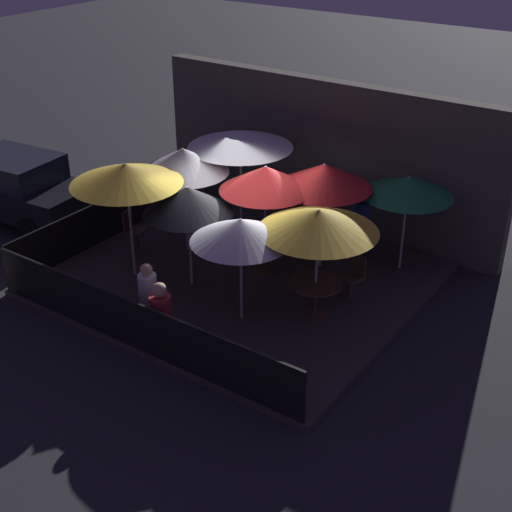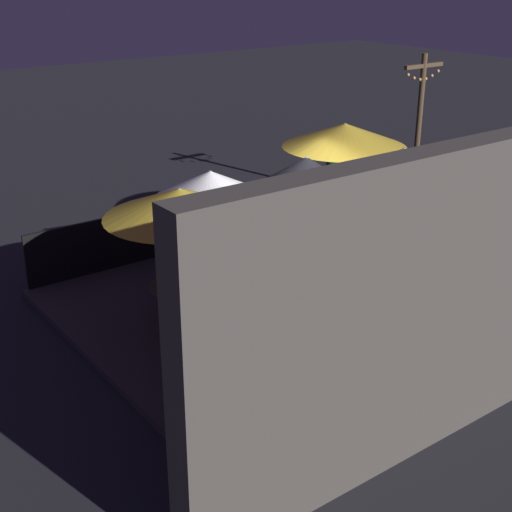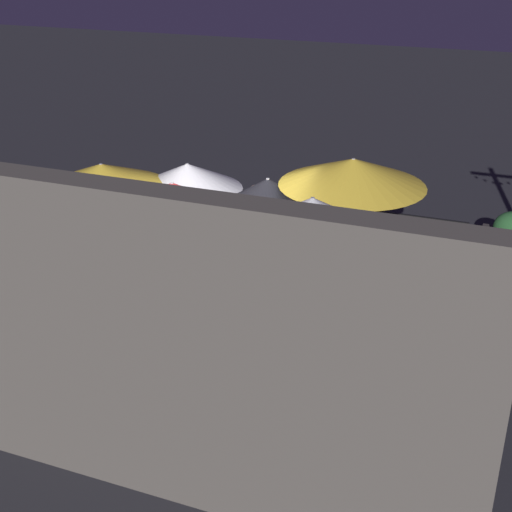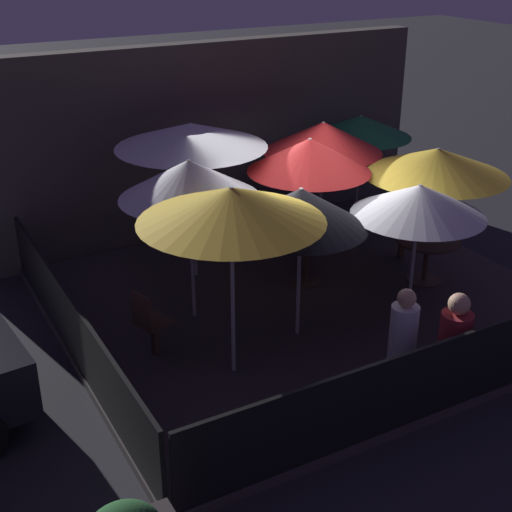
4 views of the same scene
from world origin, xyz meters
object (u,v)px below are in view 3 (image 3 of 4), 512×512
Objects in this scene: patio_umbrella_0 at (102,176)px; patio_chair_1 at (175,395)px; patio_umbrella_1 at (173,200)px; patio_chair_0 at (384,308)px; patio_umbrella_6 at (235,227)px; dining_table_0 at (110,256)px; patio_umbrella_8 at (353,172)px; patio_umbrella_7 at (88,216)px; patio_umbrella_2 at (268,196)px; patron_0 at (27,344)px; dining_table_1 at (178,296)px; patio_umbrella_5 at (312,217)px; patio_umbrella_4 at (188,176)px; patio_chair_2 at (62,281)px; planter_box at (510,245)px; patron_1 at (256,220)px; patron_2 at (279,228)px.

patio_chair_1 is at bearing 132.71° from patio_umbrella_0.
patio_umbrella_1 reaches higher than patio_chair_0.
patio_umbrella_6 is 2.50× the size of dining_table_0.
patio_umbrella_1 is 2.56× the size of patio_chair_1.
patio_umbrella_8 reaches higher than patio_umbrella_1.
patio_umbrella_0 is 0.95× the size of patio_umbrella_7.
patio_umbrella_0 is at bearing 8.79° from patio_umbrella_2.
patron_0 is (2.11, 3.21, -1.21)m from patio_umbrella_2.
patron_0 is at bearing 56.73° from patio_umbrella_2.
patio_umbrella_5 is at bearing -176.46° from dining_table_1.
patio_umbrella_4 is 2.21× the size of patio_chair_2.
planter_box is at bearing -39.75° from patio_chair_2.
patio_umbrella_7 reaches higher than dining_table_1.
patio_umbrella_5 is at bearing 168.83° from patio_umbrella_0.
patio_umbrella_6 reaches higher than patio_umbrella_8.
patio_umbrella_1 reaches higher than patio_umbrella_2.
patio_umbrella_1 is 3.54m from patron_1.
patio_umbrella_1 reaches higher than patio_chair_1.
patron_1 is (2.91, -2.38, 0.05)m from patio_chair_0.
patio_umbrella_6 is 2.47m from dining_table_1.
patio_umbrella_0 is 3.20m from patron_1.
patio_umbrella_1 is (-1.69, 0.84, 0.13)m from patio_umbrella_0.
planter_box is at bearing -136.43° from patio_umbrella_1.
patio_chair_0 is 4.93m from patron_0.
dining_table_0 is 2.85m from patron_0.
dining_table_0 is at bearing 172.87° from patio_umbrella_0.
dining_table_1 is at bearing 110.16° from patio_umbrella_4.
patio_umbrella_5 reaches higher than dining_table_1.
patio_umbrella_5 is 2.47m from dining_table_1.
patron_0 is 1.03× the size of patron_2.
patio_umbrella_6 is at bearing 100.94° from patio_umbrella_2.
patio_umbrella_8 is 4.23m from dining_table_0.
patio_umbrella_1 is 1.00× the size of patio_umbrella_5.
patio_umbrella_8 reaches higher than planter_box.
patio_umbrella_2 is 3.62m from patio_chair_1.
dining_table_0 is at bearing 89.78° from patron_2.
patio_umbrella_1 is at bearing 8.74° from patron_0.
patron_2 is (0.40, -1.67, -1.23)m from patio_umbrella_2.
patio_umbrella_8 is 1.84× the size of patron_2.
patio_umbrella_5 reaches higher than dining_table_0.
patio_chair_0 is (-2.90, -0.82, -0.06)m from dining_table_1.
patio_umbrella_1 is at bearing 43.57° from planter_box.
patio_umbrella_4 is at bearing 26.43° from planter_box.
patron_0 reaches higher than planter_box.
patio_umbrella_0 reaches higher than planter_box.
patio_umbrella_6 is at bearing 64.25° from patio_umbrella_5.
patron_0 is (3.14, 2.08, -1.44)m from patio_umbrella_5.
patio_umbrella_8 is 4.27m from patio_chair_1.
patio_chair_0 reaches higher than dining_table_1.
planter_box is at bearing -121.04° from patio_umbrella_5.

